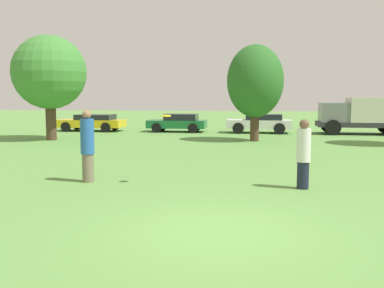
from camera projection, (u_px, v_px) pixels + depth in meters
ground_plane at (218, 231)px, 7.84m from camera, size 120.00×120.00×0.00m
person_thrower at (87, 146)px, 12.20m from camera, size 0.37×0.37×1.98m
person_catcher at (303, 154)px, 11.32m from camera, size 0.36×0.36×1.78m
frisbee at (166, 116)px, 11.68m from camera, size 0.25×0.26×0.05m
tree_0 at (49, 73)px, 23.41m from camera, size 3.89×3.89×5.54m
tree_1 at (255, 82)px, 22.90m from camera, size 2.92×2.92×4.99m
parked_car_yellow at (92, 122)px, 29.66m from camera, size 4.45×2.09×1.11m
parked_car_green at (178, 122)px, 29.01m from camera, size 3.85×1.95×1.18m
parked_car_white at (260, 123)px, 28.14m from camera, size 4.11×2.00×1.20m
delivery_truck_grey at (365, 114)px, 27.13m from camera, size 5.61×2.40×2.26m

